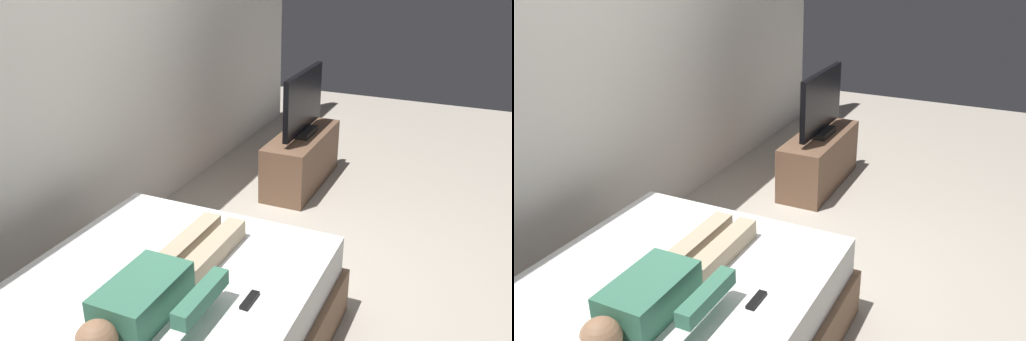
% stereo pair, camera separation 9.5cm
% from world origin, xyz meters
% --- Properties ---
extents(ground_plane, '(10.00, 10.00, 0.00)m').
position_xyz_m(ground_plane, '(0.00, 0.00, 0.00)').
color(ground_plane, '#ADA393').
extents(back_wall, '(6.40, 0.10, 2.80)m').
position_xyz_m(back_wall, '(0.40, 1.62, 1.40)').
color(back_wall, silver).
rests_on(back_wall, ground).
extents(bed, '(2.03, 1.57, 0.54)m').
position_xyz_m(bed, '(-1.07, 0.43, 0.26)').
color(bed, brown).
rests_on(bed, ground).
extents(person, '(1.26, 0.46, 0.18)m').
position_xyz_m(person, '(-1.04, 0.34, 0.62)').
color(person, '#387056').
rests_on(person, bed).
extents(remote, '(0.15, 0.04, 0.02)m').
position_xyz_m(remote, '(-0.89, -0.06, 0.55)').
color(remote, black).
rests_on(remote, bed).
extents(tv_stand, '(1.10, 0.40, 0.50)m').
position_xyz_m(tv_stand, '(1.64, 0.57, 0.25)').
color(tv_stand, brown).
rests_on(tv_stand, ground).
extents(tv, '(0.88, 0.20, 0.59)m').
position_xyz_m(tv, '(1.64, 0.57, 0.78)').
color(tv, black).
rests_on(tv, tv_stand).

